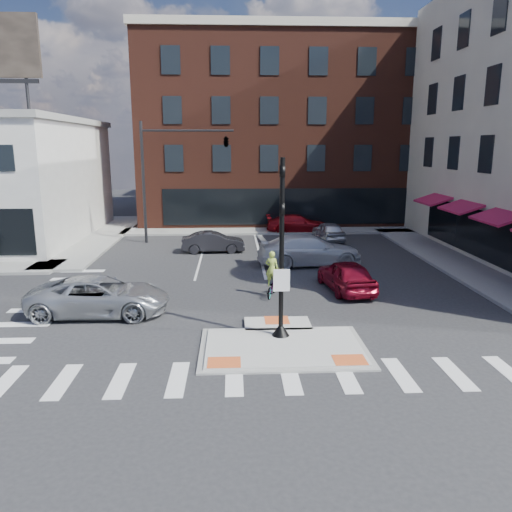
{
  "coord_description": "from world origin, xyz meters",
  "views": [
    {
      "loc": [
        -1.58,
        -15.6,
        6.48
      ],
      "look_at": [
        -0.66,
        4.47,
        2.0
      ],
      "focal_mm": 35.0,
      "sensor_mm": 36.0,
      "label": 1
    }
  ],
  "objects_px": {
    "red_sedan": "(346,275)",
    "bg_car_dark": "(213,242)",
    "bg_car_silver": "(329,231)",
    "cyclist": "(272,281)",
    "bg_car_red": "(297,224)",
    "silver_suv": "(99,296)",
    "white_pickup": "(309,250)"
  },
  "relations": [
    {
      "from": "red_sedan",
      "to": "bg_car_silver",
      "type": "xyz_separation_m",
      "value": [
        1.5,
        12.11,
        -0.05
      ]
    },
    {
      "from": "red_sedan",
      "to": "bg_car_dark",
      "type": "xyz_separation_m",
      "value": [
        -6.32,
        8.69,
        -0.08
      ]
    },
    {
      "from": "bg_car_red",
      "to": "silver_suv",
      "type": "bearing_deg",
      "value": 151.86
    },
    {
      "from": "silver_suv",
      "to": "bg_car_red",
      "type": "distance_m",
      "value": 20.87
    },
    {
      "from": "cyclist",
      "to": "bg_car_red",
      "type": "bearing_deg",
      "value": -84.72
    },
    {
      "from": "bg_car_dark",
      "to": "bg_car_red",
      "type": "height_order",
      "value": "bg_car_red"
    },
    {
      "from": "red_sedan",
      "to": "cyclist",
      "type": "relative_size",
      "value": 2.09
    },
    {
      "from": "red_sedan",
      "to": "bg_car_silver",
      "type": "height_order",
      "value": "red_sedan"
    },
    {
      "from": "silver_suv",
      "to": "white_pickup",
      "type": "height_order",
      "value": "white_pickup"
    },
    {
      "from": "white_pickup",
      "to": "bg_car_silver",
      "type": "height_order",
      "value": "white_pickup"
    },
    {
      "from": "bg_car_dark",
      "to": "bg_car_silver",
      "type": "distance_m",
      "value": 8.54
    },
    {
      "from": "bg_car_silver",
      "to": "bg_car_red",
      "type": "height_order",
      "value": "bg_car_red"
    },
    {
      "from": "red_sedan",
      "to": "bg_car_dark",
      "type": "bearing_deg",
      "value": -61.41
    },
    {
      "from": "silver_suv",
      "to": "white_pickup",
      "type": "xyz_separation_m",
      "value": [
        9.4,
        7.83,
        0.09
      ]
    },
    {
      "from": "red_sedan",
      "to": "bg_car_red",
      "type": "bearing_deg",
      "value": -96.59
    },
    {
      "from": "bg_car_dark",
      "to": "cyclist",
      "type": "bearing_deg",
      "value": -165.05
    },
    {
      "from": "bg_car_red",
      "to": "bg_car_dark",
      "type": "bearing_deg",
      "value": 138.93
    },
    {
      "from": "red_sedan",
      "to": "cyclist",
      "type": "xyz_separation_m",
      "value": [
        -3.43,
        -0.68,
        -0.04
      ]
    },
    {
      "from": "silver_suv",
      "to": "bg_car_dark",
      "type": "distance_m",
      "value": 12.14
    },
    {
      "from": "bg_car_dark",
      "to": "bg_car_silver",
      "type": "height_order",
      "value": "bg_car_silver"
    },
    {
      "from": "bg_car_silver",
      "to": "cyclist",
      "type": "bearing_deg",
      "value": 63.2
    },
    {
      "from": "white_pickup",
      "to": "bg_car_silver",
      "type": "xyz_separation_m",
      "value": [
        2.41,
        7.06,
        -0.17
      ]
    },
    {
      "from": "silver_suv",
      "to": "white_pickup",
      "type": "distance_m",
      "value": 12.24
    },
    {
      "from": "white_pickup",
      "to": "cyclist",
      "type": "distance_m",
      "value": 6.26
    },
    {
      "from": "silver_suv",
      "to": "cyclist",
      "type": "xyz_separation_m",
      "value": [
        6.88,
        2.1,
        -0.06
      ]
    },
    {
      "from": "silver_suv",
      "to": "cyclist",
      "type": "bearing_deg",
      "value": -72.44
    },
    {
      "from": "silver_suv",
      "to": "bg_car_silver",
      "type": "distance_m",
      "value": 19.01
    },
    {
      "from": "red_sedan",
      "to": "bg_car_red",
      "type": "height_order",
      "value": "red_sedan"
    },
    {
      "from": "bg_car_dark",
      "to": "bg_car_silver",
      "type": "bearing_deg",
      "value": -68.58
    },
    {
      "from": "white_pickup",
      "to": "bg_car_dark",
      "type": "xyz_separation_m",
      "value": [
        -5.42,
        3.63,
        -0.2
      ]
    },
    {
      "from": "bg_car_silver",
      "to": "bg_car_dark",
      "type": "bearing_deg",
      "value": 17.92
    },
    {
      "from": "red_sedan",
      "to": "bg_car_silver",
      "type": "relative_size",
      "value": 1.08
    }
  ]
}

